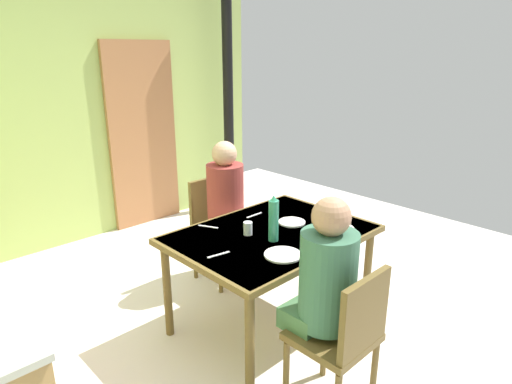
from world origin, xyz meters
name	(u,v)px	position (x,y,z in m)	size (l,w,h in m)	color
ground_plane	(249,335)	(0.00, 0.00, 0.00)	(6.40, 6.40, 0.00)	silver
wall_back	(78,106)	(0.00, 2.46, 1.38)	(4.28, 0.10, 2.75)	#9EB75E
door_wooden	(143,136)	(0.64, 2.38, 1.00)	(0.80, 0.05, 2.00)	#9F663F
stove_pipe_column	(228,96)	(1.65, 2.11, 1.38)	(0.12, 0.12, 2.75)	black
dining_table	(271,241)	(0.20, -0.01, 0.66)	(1.32, 0.96, 0.73)	brown
chair_near_diner	(344,335)	(-0.11, -0.84, 0.50)	(0.40, 0.40, 0.87)	brown
chair_far_diner	(217,223)	(0.39, 0.82, 0.50)	(0.40, 0.40, 0.87)	brown
person_near_diner	(326,277)	(-0.11, -0.71, 0.78)	(0.30, 0.37, 0.77)	#406D43
person_far_diner	(226,195)	(0.39, 0.68, 0.78)	(0.30, 0.37, 0.77)	maroon
water_bottle_green_near	(274,219)	(0.11, -0.12, 0.87)	(0.07, 0.07, 0.31)	#328B6A
water_bottle_green_far	(321,222)	(0.32, -0.33, 0.85)	(0.07, 0.07, 0.27)	#2A7B48
dinner_plate_near_left	(340,228)	(0.58, -0.30, 0.73)	(0.19, 0.19, 0.01)	white
dinner_plate_near_right	(292,222)	(0.42, 0.00, 0.73)	(0.19, 0.19, 0.01)	white
dinner_plate_far_center	(283,255)	(-0.01, -0.31, 0.73)	(0.23, 0.23, 0.01)	white
drinking_glass_by_near_diner	(248,228)	(0.06, 0.07, 0.77)	(0.06, 0.06, 0.09)	silver
cutlery_knife_near	(219,255)	(-0.28, -0.03, 0.73)	(0.15, 0.02, 0.00)	silver
cutlery_fork_near	(254,215)	(0.33, 0.29, 0.73)	(0.15, 0.02, 0.00)	silver
cutlery_knife_far	(208,227)	(-0.05, 0.36, 0.73)	(0.15, 0.02, 0.00)	silver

